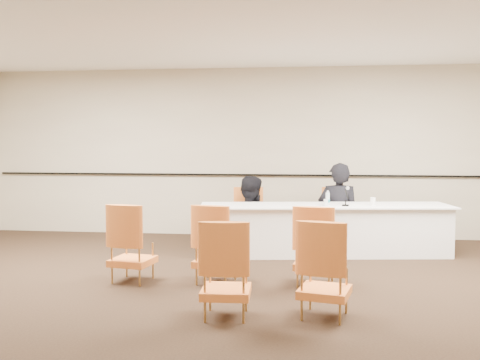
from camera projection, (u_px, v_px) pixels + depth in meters
The scene contains 19 objects.
floor at pixel (228, 300), 5.67m from camera, with size 10.00×10.00×0.00m, color black.
ceiling at pixel (228, 13), 5.46m from camera, with size 10.00×10.00×0.00m, color white.
wall_back at pixel (260, 152), 9.53m from camera, with size 10.00×0.04×3.00m, color #BAAA92.
wall_rail at pixel (260, 175), 9.52m from camera, with size 9.80×0.04×0.03m, color black.
panel_table at pixel (325, 230), 8.00m from camera, with size 3.72×0.86×0.75m, color white, non-canonical shape.
panelist_main at pixel (338, 219), 8.55m from camera, with size 0.66×0.43×1.80m, color black.
panelist_main_chair at pixel (338, 218), 8.55m from camera, with size 0.50×0.50×0.95m, color orange, non-canonical shape.
panelist_second at pixel (249, 229), 8.54m from camera, with size 0.82×0.64×1.70m, color black.
panelist_second_chair at pixel (249, 218), 8.53m from camera, with size 0.50×0.50×0.95m, color orange, non-canonical shape.
papers at pixel (351, 205), 7.98m from camera, with size 0.30×0.22×0.00m, color white.
microphone at pixel (346, 196), 7.82m from camera, with size 0.10×0.20×0.28m, color black, non-canonical shape.
water_bottle at pixel (328, 198), 7.95m from camera, with size 0.07×0.07×0.22m, color teal, non-canonical shape.
drinking_glass at pixel (326, 202), 7.85m from camera, with size 0.06×0.06×0.10m, color silver.
coffee_cup at pixel (373, 201), 7.89m from camera, with size 0.08×0.08×0.12m, color white.
aud_chair_front_left at pixel (132, 242), 6.43m from camera, with size 0.50×0.50×0.95m, color orange, non-canonical shape.
aud_chair_front_mid at pixel (216, 243), 6.36m from camera, with size 0.50×0.50×0.95m, color orange, non-canonical shape.
aud_chair_front_right at pixel (315, 245), 6.24m from camera, with size 0.50×0.50×0.95m, color orange, non-canonical shape.
aud_chair_back_mid at pixel (226, 268), 5.10m from camera, with size 0.50×0.50×0.95m, color orange, non-canonical shape.
aud_chair_back_right at pixel (325, 268), 5.10m from camera, with size 0.50×0.50×0.95m, color orange, non-canonical shape.
Camera 1 is at (0.81, -5.51, 1.67)m, focal length 40.00 mm.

